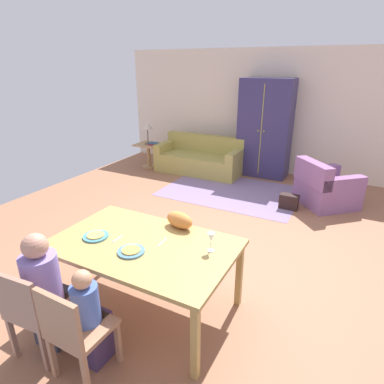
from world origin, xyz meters
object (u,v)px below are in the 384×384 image
at_px(dining_table, 143,249).
at_px(table_lamp, 147,126).
at_px(wine_glass, 211,238).
at_px(couch, 200,159).
at_px(person_man, 48,293).
at_px(dining_chair_man, 32,308).
at_px(plate_near_man, 96,236).
at_px(book_lower, 154,145).
at_px(handbag, 289,202).
at_px(dining_chair_child, 74,329).
at_px(plate_near_child, 131,251).
at_px(person_child, 91,320).
at_px(cat, 180,220).
at_px(book_upper, 154,143).
at_px(armchair, 325,188).
at_px(side_table, 149,152).
at_px(armoire, 265,129).

xyz_separation_m(dining_table, table_lamp, (-2.81, 4.09, 0.31)).
bearing_deg(wine_glass, couch, 117.57).
bearing_deg(person_man, dining_chair_man, -87.02).
bearing_deg(dining_chair_man, person_man, 92.98).
distance_m(plate_near_man, book_lower, 4.68).
xyz_separation_m(book_lower, handbag, (3.37, -0.86, -0.46)).
relative_size(wine_glass, dining_chair_child, 0.21).
xyz_separation_m(plate_near_man, person_man, (-0.00, -0.61, -0.26)).
bearing_deg(plate_near_child, person_man, -131.29).
bearing_deg(couch, plate_near_child, -71.18).
xyz_separation_m(person_child, couch, (-1.54, 5.09, -0.13)).
bearing_deg(wine_glass, dining_chair_child, -120.22).
xyz_separation_m(wine_glass, cat, (-0.48, 0.27, -0.05)).
bearing_deg(plate_near_child, couch, 108.82).
bearing_deg(wine_glass, book_upper, 130.05).
bearing_deg(person_child, plate_near_child, 90.05).
height_order(plate_near_child, dining_chair_child, dining_chair_child).
relative_size(person_child, table_lamp, 1.71).
relative_size(dining_chair_man, book_lower, 3.95).
relative_size(wine_glass, person_child, 0.20).
distance_m(plate_near_man, book_upper, 4.72).
bearing_deg(book_lower, dining_chair_man, -66.70).
distance_m(dining_table, wine_glass, 0.69).
height_order(armchair, table_lamp, table_lamp).
bearing_deg(table_lamp, armchair, -6.10).
xyz_separation_m(dining_chair_man, handbag, (1.24, 4.10, -0.36)).
xyz_separation_m(table_lamp, book_upper, (0.17, -0.02, -0.39)).
relative_size(side_table, handbag, 1.81).
distance_m(plate_near_child, person_child, 0.65).
height_order(person_child, armchair, person_child).
bearing_deg(dining_chair_child, table_lamp, 119.31).
height_order(armoire, book_lower, armoire).
distance_m(plate_near_child, couch, 4.81).
relative_size(plate_near_child, person_child, 0.27).
bearing_deg(wine_glass, book_lower, 129.99).
height_order(wine_glass, dining_chair_child, wine_glass).
bearing_deg(cat, plate_near_child, -92.38).
bearing_deg(person_man, plate_near_man, 89.74).
relative_size(person_child, book_lower, 4.20).
bearing_deg(wine_glass, armoire, 100.23).
bearing_deg(armchair, side_table, 173.90).
bearing_deg(armoire, plate_near_child, -87.66).
relative_size(couch, armoire, 0.94).
relative_size(plate_near_man, dining_chair_child, 0.29).
height_order(armchair, handbag, armchair).
bearing_deg(side_table, dining_chair_man, -65.00).
bearing_deg(person_child, dining_table, 90.04).
xyz_separation_m(dining_chair_man, side_table, (-2.33, 5.00, -0.11)).
bearing_deg(couch, person_man, -78.24).
height_order(plate_near_child, table_lamp, table_lamp).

